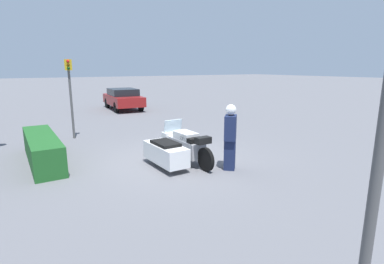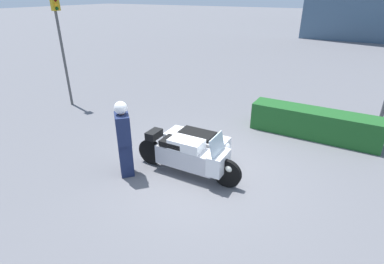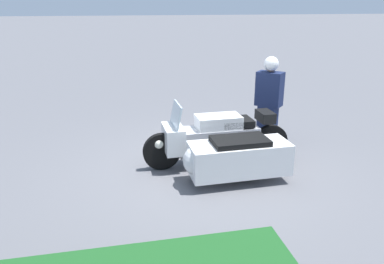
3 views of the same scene
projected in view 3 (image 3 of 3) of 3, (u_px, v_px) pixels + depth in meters
The scene contains 3 objects.
ground_plane at pixel (205, 170), 6.46m from camera, with size 160.00×160.00×0.00m, color slate.
police_motorcycle at pixel (223, 147), 6.21m from camera, with size 2.65×1.37×1.16m.
officer_rider at pixel (269, 100), 7.27m from camera, with size 0.56×0.55×1.79m.
Camera 3 is at (1.42, 5.72, 2.75)m, focal length 35.00 mm.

